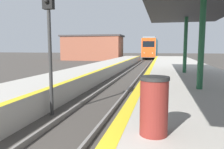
{
  "coord_description": "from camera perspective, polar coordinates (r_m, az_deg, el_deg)",
  "views": [
    {
      "loc": [
        2.42,
        -1.11,
        2.34
      ],
      "look_at": [
        -1.91,
        18.05,
        -0.05
      ],
      "focal_mm": 35.0,
      "sensor_mm": 36.0,
      "label": 1
    }
  ],
  "objects": [
    {
      "name": "signal_near",
      "position": [
        7.78,
        -16.17,
        12.71
      ],
      "size": [
        0.36,
        0.31,
        4.52
      ],
      "color": "#2D2D2D",
      "rests_on": "ground"
    },
    {
      "name": "station_building",
      "position": [
        42.65,
        -5.09,
        6.99
      ],
      "size": [
        11.71,
        5.28,
        4.76
      ],
      "color": "brown",
      "rests_on": "ground"
    },
    {
      "name": "trash_bin",
      "position": [
        3.79,
        10.89,
        -8.03
      ],
      "size": [
        0.5,
        0.5,
        1.01
      ],
      "color": "maroon",
      "rests_on": "platform_right"
    },
    {
      "name": "train",
      "position": [
        50.73,
        10.08,
        6.79
      ],
      "size": [
        2.76,
        17.81,
        4.52
      ],
      "color": "black",
      "rests_on": "ground"
    }
  ]
}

